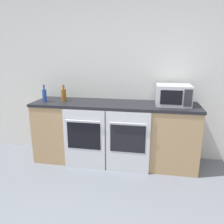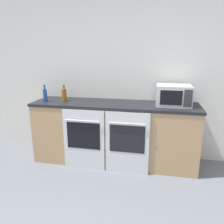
{
  "view_description": "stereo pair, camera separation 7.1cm",
  "coord_description": "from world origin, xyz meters",
  "px_view_note": "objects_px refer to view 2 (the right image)",
  "views": [
    {
      "loc": [
        0.52,
        -1.05,
        1.66
      ],
      "look_at": [
        -0.04,
        2.07,
        0.8
      ],
      "focal_mm": 35.0,
      "sensor_mm": 36.0,
      "label": 1
    },
    {
      "loc": [
        0.59,
        -1.03,
        1.66
      ],
      "look_at": [
        -0.04,
        2.07,
        0.8
      ],
      "focal_mm": 35.0,
      "sensor_mm": 36.0,
      "label": 2
    }
  ],
  "objects_px": {
    "oven_left": "(84,140)",
    "microwave": "(173,95)",
    "oven_right": "(127,143)",
    "bottle_blue": "(45,95)",
    "bottle_amber": "(64,95)"
  },
  "relations": [
    {
      "from": "oven_right",
      "to": "bottle_blue",
      "type": "xyz_separation_m",
      "value": [
        -1.3,
        0.22,
        0.59
      ]
    },
    {
      "from": "microwave",
      "to": "bottle_blue",
      "type": "height_order",
      "value": "microwave"
    },
    {
      "from": "bottle_blue",
      "to": "bottle_amber",
      "type": "xyz_separation_m",
      "value": [
        0.26,
        0.1,
        -0.0
      ]
    },
    {
      "from": "bottle_blue",
      "to": "bottle_amber",
      "type": "height_order",
      "value": "bottle_blue"
    },
    {
      "from": "oven_left",
      "to": "microwave",
      "type": "relative_size",
      "value": 1.86
    },
    {
      "from": "oven_right",
      "to": "microwave",
      "type": "bearing_deg",
      "value": 30.63
    },
    {
      "from": "bottle_blue",
      "to": "oven_right",
      "type": "bearing_deg",
      "value": -9.55
    },
    {
      "from": "oven_right",
      "to": "bottle_blue",
      "type": "bearing_deg",
      "value": 170.45
    },
    {
      "from": "bottle_amber",
      "to": "oven_right",
      "type": "bearing_deg",
      "value": -17.36
    },
    {
      "from": "oven_left",
      "to": "oven_right",
      "type": "xyz_separation_m",
      "value": [
        0.63,
        0.0,
        0.0
      ]
    },
    {
      "from": "oven_left",
      "to": "oven_right",
      "type": "distance_m",
      "value": 0.63
    },
    {
      "from": "oven_left",
      "to": "microwave",
      "type": "bearing_deg",
      "value": 16.15
    },
    {
      "from": "microwave",
      "to": "bottle_blue",
      "type": "relative_size",
      "value": 1.84
    },
    {
      "from": "oven_left",
      "to": "bottle_blue",
      "type": "xyz_separation_m",
      "value": [
        -0.67,
        0.22,
        0.59
      ]
    },
    {
      "from": "oven_right",
      "to": "bottle_amber",
      "type": "distance_m",
      "value": 1.23
    }
  ]
}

